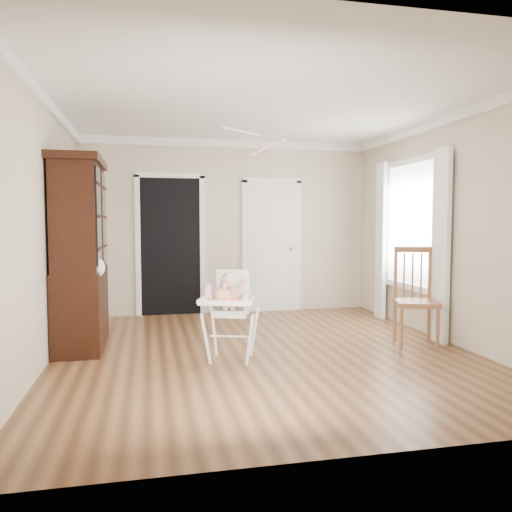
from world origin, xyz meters
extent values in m
plane|color=#51321C|center=(0.00, 0.00, 0.00)|extent=(5.00, 5.00, 0.00)
plane|color=white|center=(0.00, 0.00, 2.70)|extent=(5.00, 5.00, 0.00)
plane|color=beige|center=(0.00, 2.50, 1.35)|extent=(4.50, 0.00, 4.50)
plane|color=beige|center=(-2.25, 0.00, 1.35)|extent=(0.00, 5.00, 5.00)
plane|color=beige|center=(2.25, 0.00, 1.35)|extent=(0.00, 5.00, 5.00)
cube|color=black|center=(-0.90, 2.48, 1.05)|extent=(0.90, 0.03, 2.10)
cube|color=white|center=(-1.39, 2.48, 1.05)|extent=(0.08, 0.05, 2.18)
cube|color=white|center=(-0.41, 2.48, 1.05)|extent=(0.08, 0.05, 2.18)
cube|color=white|center=(-0.90, 2.48, 2.14)|extent=(1.06, 0.05, 0.08)
cube|color=white|center=(0.70, 2.48, 1.02)|extent=(0.80, 0.05, 2.05)
cube|color=white|center=(0.26, 2.48, 1.02)|extent=(0.08, 0.05, 2.13)
cube|color=white|center=(1.14, 2.48, 1.02)|extent=(0.08, 0.05, 2.13)
sphere|color=gold|center=(1.02, 2.44, 1.00)|extent=(0.06, 0.06, 0.06)
cube|color=white|center=(2.23, 0.80, 1.40)|extent=(0.02, 1.20, 1.60)
cube|color=white|center=(2.21, 0.80, 2.24)|extent=(0.06, 1.36, 0.08)
cube|color=white|center=(2.15, 0.02, 1.15)|extent=(0.08, 0.28, 2.30)
cube|color=white|center=(2.15, 1.58, 1.15)|extent=(0.08, 0.28, 2.30)
cylinder|color=white|center=(-0.68, -0.34, 0.25)|extent=(0.14, 0.09, 0.55)
cylinder|color=white|center=(-0.26, -0.48, 0.25)|extent=(0.09, 0.14, 0.55)
cylinder|color=white|center=(-0.55, 0.04, 0.25)|extent=(0.09, 0.14, 0.55)
cylinder|color=white|center=(-0.13, -0.10, 0.25)|extent=(0.14, 0.09, 0.55)
cylinder|color=white|center=(-0.42, -0.27, 0.26)|extent=(0.41, 0.16, 0.02)
cube|color=silver|center=(-0.41, -0.22, 0.51)|extent=(0.44, 0.43, 0.07)
cube|color=silver|center=(-0.57, -0.17, 0.62)|extent=(0.13, 0.31, 0.17)
cube|color=silver|center=(-0.24, -0.28, 0.62)|extent=(0.13, 0.31, 0.17)
cube|color=silver|center=(-0.36, -0.07, 0.73)|extent=(0.35, 0.16, 0.40)
cube|color=white|center=(-0.48, -0.43, 0.65)|extent=(0.61, 0.51, 0.03)
cube|color=white|center=(-0.53, -0.60, 0.67)|extent=(0.50, 0.19, 0.04)
ellipsoid|color=beige|center=(-0.40, -0.20, 0.64)|extent=(0.23, 0.21, 0.24)
sphere|color=beige|center=(-0.40, -0.20, 0.83)|extent=(0.21, 0.21, 0.17)
sphere|color=red|center=(-0.41, -0.25, 0.69)|extent=(0.12, 0.12, 0.12)
sphere|color=red|center=(-0.44, -0.26, 0.80)|extent=(0.06, 0.06, 0.06)
sphere|color=red|center=(-0.29, -0.31, 0.83)|extent=(0.06, 0.06, 0.06)
cylinder|color=silver|center=(-0.52, -0.46, 0.67)|extent=(0.23, 0.23, 0.01)
cylinder|color=red|center=(-0.52, -0.46, 0.72)|extent=(0.17, 0.17, 0.10)
cylinder|color=#F2E08C|center=(-0.51, -0.48, 0.76)|extent=(0.08, 0.08, 0.02)
cylinder|color=#FF9BBE|center=(-0.65, -0.27, 0.72)|extent=(0.08, 0.08, 0.12)
cylinder|color=#A76CBD|center=(-0.65, -0.27, 0.80)|extent=(0.08, 0.08, 0.03)
cone|color=#A76CBD|center=(-0.65, -0.27, 0.84)|extent=(0.03, 0.03, 0.04)
cube|color=black|center=(-1.99, 0.67, 0.45)|extent=(0.50, 1.19, 0.90)
cube|color=black|center=(-1.99, 0.67, 1.49)|extent=(0.46, 1.19, 1.19)
cube|color=black|center=(-1.75, 0.37, 1.49)|extent=(0.02, 0.52, 1.05)
cube|color=black|center=(-1.75, 0.97, 1.49)|extent=(0.02, 0.52, 1.05)
cube|color=black|center=(-1.99, 0.67, 2.11)|extent=(0.54, 1.27, 0.08)
ellipsoid|color=white|center=(-1.79, 0.32, 0.95)|extent=(0.20, 0.16, 0.22)
cube|color=brown|center=(1.78, -0.09, 0.50)|extent=(0.58, 0.58, 0.06)
cylinder|color=brown|center=(1.53, -0.22, 0.25)|extent=(0.04, 0.04, 0.50)
cylinder|color=brown|center=(1.91, -0.34, 0.25)|extent=(0.04, 0.04, 0.50)
cylinder|color=brown|center=(1.65, 0.16, 0.25)|extent=(0.04, 0.04, 0.50)
cylinder|color=brown|center=(2.03, 0.04, 0.25)|extent=(0.04, 0.04, 0.50)
cylinder|color=brown|center=(1.65, 0.17, 0.82)|extent=(0.04, 0.04, 0.64)
cylinder|color=brown|center=(2.03, 0.05, 0.82)|extent=(0.04, 0.04, 0.64)
cube|color=brown|center=(1.84, 0.11, 1.11)|extent=(0.41, 0.17, 0.07)
camera|label=1|loc=(-1.23, -5.27, 1.44)|focal=35.00mm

